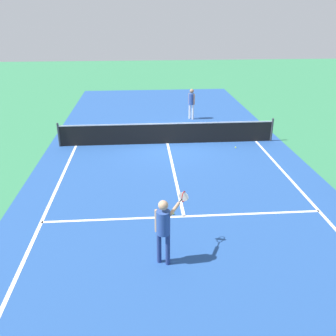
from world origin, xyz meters
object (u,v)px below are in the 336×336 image
Objects in this scene: player_far at (192,101)px; tennis_ball_near_net at (236,147)px; net at (167,133)px; player_near at (164,225)px; tennis_ball_mid_court at (173,214)px.

player_far reaches higher than tennis_ball_near_net.
player_near is at bearing -94.88° from net.
player_far is at bearing 79.32° from tennis_ball_mid_court.
player_near is 8.52m from tennis_ball_near_net.
player_near is 2.46m from tennis_ball_mid_court.
tennis_ball_near_net is (2.95, -0.83, -0.46)m from net.
player_far reaches higher than tennis_ball_mid_court.
net is 3.10m from tennis_ball_near_net.
player_far is (1.62, 3.97, 0.53)m from net.
player_near is at bearing -100.77° from tennis_ball_mid_court.
tennis_ball_near_net is 6.32m from tennis_ball_mid_court.
player_far is 10.46m from tennis_ball_mid_court.
player_near reaches higher than net.
tennis_ball_near_net is at bearing 64.28° from player_near.
player_near is 1.01× the size of player_far.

